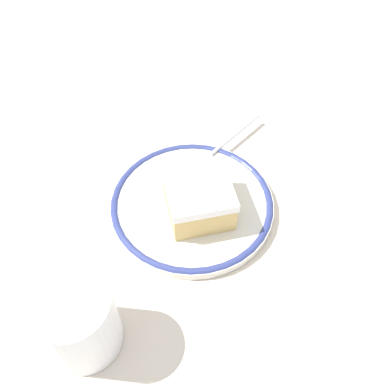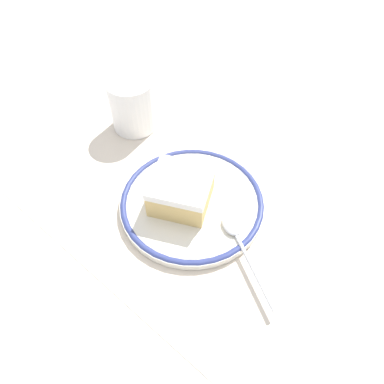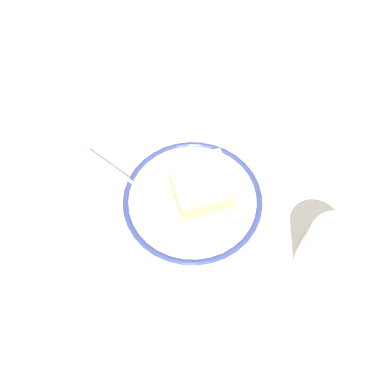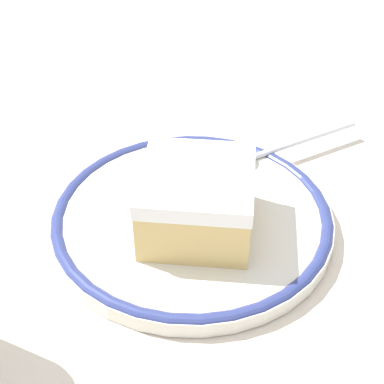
{
  "view_description": "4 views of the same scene",
  "coord_description": "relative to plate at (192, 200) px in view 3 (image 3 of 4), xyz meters",
  "views": [
    {
      "loc": [
        0.29,
        0.06,
        0.45
      ],
      "look_at": [
        -0.04,
        -0.01,
        0.03
      ],
      "focal_mm": 40.04,
      "sensor_mm": 36.0,
      "label": 1
    },
    {
      "loc": [
        -0.24,
        0.23,
        0.43
      ],
      "look_at": [
        -0.04,
        -0.01,
        0.03
      ],
      "focal_mm": 33.47,
      "sensor_mm": 36.0,
      "label": 2
    },
    {
      "loc": [
        0.0,
        -0.3,
        0.55
      ],
      "look_at": [
        -0.04,
        -0.01,
        0.03
      ],
      "focal_mm": 38.32,
      "sensor_mm": 36.0,
      "label": 3
    },
    {
      "loc": [
        0.24,
        0.16,
        0.29
      ],
      "look_at": [
        -0.04,
        -0.01,
        0.03
      ],
      "focal_mm": 54.19,
      "sensor_mm": 36.0,
      "label": 4
    }
  ],
  "objects": [
    {
      "name": "ground_plane",
      "position": [
        0.04,
        0.01,
        -0.01
      ],
      "size": [
        2.4,
        2.4,
        0.0
      ],
      "primitive_type": "plane",
      "color": "#B7B2A8"
    },
    {
      "name": "placemat",
      "position": [
        0.04,
        0.01,
        -0.01
      ],
      "size": [
        0.52,
        0.31,
        0.0
      ],
      "primitive_type": "cube",
      "color": "beige",
      "rests_on": "ground_plane"
    },
    {
      "name": "plate",
      "position": [
        0.0,
        0.0,
        0.0
      ],
      "size": [
        0.21,
        0.21,
        0.01
      ],
      "color": "silver",
      "rests_on": "placemat"
    },
    {
      "name": "cake_slice",
      "position": [
        0.01,
        0.01,
        0.03
      ],
      "size": [
        0.11,
        0.1,
        0.05
      ],
      "color": "#DBB76B",
      "rests_on": "plate"
    },
    {
      "name": "spoon",
      "position": [
        -0.09,
        0.01,
        0.01
      ],
      "size": [
        0.13,
        0.09,
        0.01
      ],
      "color": "silver",
      "rests_on": "plate"
    },
    {
      "name": "cup",
      "position": [
        0.19,
        -0.07,
        0.03
      ],
      "size": [
        0.08,
        0.08,
        0.09
      ],
      "color": "white",
      "rests_on": "placemat"
    }
  ]
}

